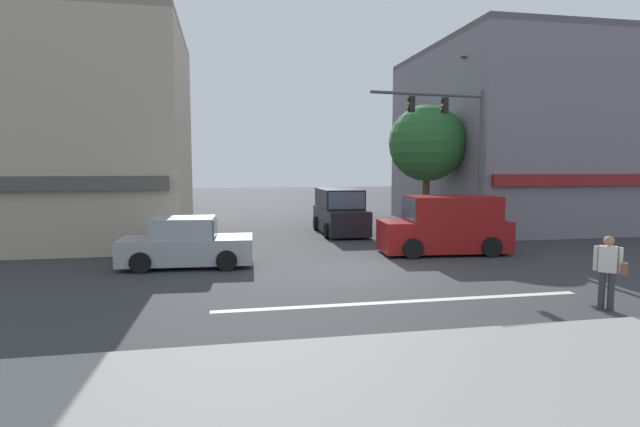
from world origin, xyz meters
TOP-DOWN VIEW (x-y plane):
  - ground_plane at (0.00, 0.00)m, footprint 120.00×120.00m
  - lane_marking_stripe at (0.00, -3.50)m, footprint 9.00×0.24m
  - sidewalk_curb at (0.00, -8.50)m, footprint 40.00×5.00m
  - building_left_block at (-11.32, 8.51)m, footprint 11.10×9.19m
  - building_right_corner at (12.36, 10.58)m, footprint 11.51×11.99m
  - street_tree at (5.20, 7.56)m, footprint 3.54×3.54m
  - utility_pole_near_left at (-8.71, 4.33)m, footprint 1.40×0.22m
  - utility_pole_far_right at (7.07, 6.68)m, footprint 1.40×0.22m
  - traffic_light_mast at (5.10, 4.06)m, footprint 4.87×0.61m
  - sedan_crossing_leftbound at (-5.33, 1.75)m, footprint 4.19×2.06m
  - van_crossing_center at (1.27, 8.51)m, footprint 2.10×4.63m
  - van_crossing_rightbound at (3.82, 2.42)m, footprint 4.73×2.31m
  - pedestrian_foreground_with_bag at (4.19, -5.02)m, footprint 0.56×0.61m

SIDE VIEW (x-z plane):
  - ground_plane at x=0.00m, z-range 0.00..0.00m
  - lane_marking_stripe at x=0.00m, z-range 0.00..0.01m
  - sidewalk_curb at x=0.00m, z-range 0.00..0.16m
  - sedan_crossing_leftbound at x=-5.33m, z-range -0.08..1.50m
  - pedestrian_foreground_with_bag at x=4.19m, z-range 0.12..1.79m
  - van_crossing_center at x=1.27m, z-range -0.05..2.06m
  - van_crossing_rightbound at x=3.82m, z-range -0.05..2.06m
  - utility_pole_near_left at x=-8.71m, z-range 0.15..8.10m
  - traffic_light_mast at x=5.10m, z-range 1.08..7.28m
  - street_tree at x=5.20m, z-range 1.23..7.26m
  - utility_pole_far_right at x=7.07m, z-range 0.15..8.58m
  - building_left_block at x=-11.32m, z-range 0.00..8.98m
  - building_right_corner at x=12.36m, z-range 0.00..9.46m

